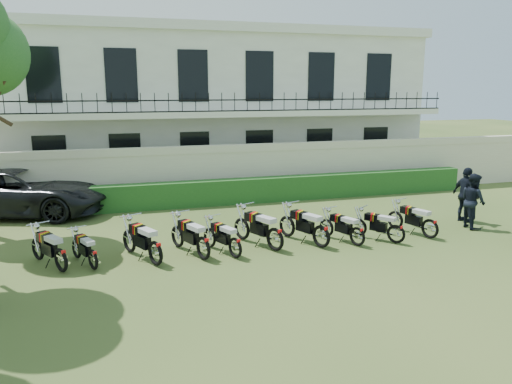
{
  "coord_description": "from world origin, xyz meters",
  "views": [
    {
      "loc": [
        -5.21,
        -11.92,
        4.61
      ],
      "look_at": [
        -0.89,
        2.53,
        1.44
      ],
      "focal_mm": 35.0,
      "sensor_mm": 36.0,
      "label": 1
    }
  ],
  "objects_px": {
    "motorcycle_6": "(321,231)",
    "motorcycle_3": "(203,242)",
    "motorcycle_1": "(93,255)",
    "suv": "(20,192)",
    "motorcycle_5": "(275,234)",
    "motorcycle_9": "(430,224)",
    "motorcycle_0": "(61,254)",
    "motorcycle_2": "(155,247)",
    "motorcycle_7": "(358,232)",
    "officer_4": "(473,201)",
    "motorcycle_8": "(396,229)",
    "officer_5": "(466,195)",
    "motorcycle_4": "(235,243)"
  },
  "relations": [
    {
      "from": "motorcycle_3",
      "to": "suv",
      "type": "relative_size",
      "value": 0.31
    },
    {
      "from": "motorcycle_4",
      "to": "motorcycle_8",
      "type": "height_order",
      "value": "motorcycle_4"
    },
    {
      "from": "officer_4",
      "to": "officer_5",
      "type": "bearing_deg",
      "value": -15.79
    },
    {
      "from": "motorcycle_5",
      "to": "suv",
      "type": "distance_m",
      "value": 10.11
    },
    {
      "from": "motorcycle_8",
      "to": "officer_5",
      "type": "bearing_deg",
      "value": -12.94
    },
    {
      "from": "motorcycle_0",
      "to": "officer_4",
      "type": "height_order",
      "value": "officer_4"
    },
    {
      "from": "motorcycle_4",
      "to": "officer_5",
      "type": "distance_m",
      "value": 8.78
    },
    {
      "from": "motorcycle_0",
      "to": "officer_4",
      "type": "relative_size",
      "value": 0.95
    },
    {
      "from": "motorcycle_7",
      "to": "motorcycle_9",
      "type": "relative_size",
      "value": 0.92
    },
    {
      "from": "motorcycle_3",
      "to": "motorcycle_6",
      "type": "xyz_separation_m",
      "value": [
        3.49,
        0.05,
        0.02
      ]
    },
    {
      "from": "motorcycle_5",
      "to": "motorcycle_9",
      "type": "height_order",
      "value": "motorcycle_5"
    },
    {
      "from": "motorcycle_2",
      "to": "motorcycle_7",
      "type": "bearing_deg",
      "value": -25.36
    },
    {
      "from": "motorcycle_6",
      "to": "motorcycle_3",
      "type": "bearing_deg",
      "value": 157.18
    },
    {
      "from": "motorcycle_3",
      "to": "motorcycle_6",
      "type": "bearing_deg",
      "value": -21.02
    },
    {
      "from": "motorcycle_2",
      "to": "officer_4",
      "type": "relative_size",
      "value": 1.05
    },
    {
      "from": "motorcycle_6",
      "to": "officer_5",
      "type": "xyz_separation_m",
      "value": [
        6.02,
        1.31,
        0.43
      ]
    },
    {
      "from": "motorcycle_1",
      "to": "motorcycle_7",
      "type": "bearing_deg",
      "value": -24.35
    },
    {
      "from": "motorcycle_6",
      "to": "officer_5",
      "type": "distance_m",
      "value": 6.18
    },
    {
      "from": "motorcycle_9",
      "to": "motorcycle_0",
      "type": "bearing_deg",
      "value": 158.73
    },
    {
      "from": "officer_5",
      "to": "motorcycle_6",
      "type": "bearing_deg",
      "value": 96.81
    },
    {
      "from": "motorcycle_7",
      "to": "suv",
      "type": "bearing_deg",
      "value": 122.52
    },
    {
      "from": "motorcycle_0",
      "to": "officer_4",
      "type": "bearing_deg",
      "value": -27.93
    },
    {
      "from": "motorcycle_0",
      "to": "suv",
      "type": "relative_size",
      "value": 0.28
    },
    {
      "from": "motorcycle_6",
      "to": "motorcycle_7",
      "type": "bearing_deg",
      "value": -31.07
    },
    {
      "from": "motorcycle_7",
      "to": "officer_4",
      "type": "distance_m",
      "value": 4.71
    },
    {
      "from": "motorcycle_3",
      "to": "motorcycle_9",
      "type": "bearing_deg",
      "value": -22.34
    },
    {
      "from": "motorcycle_4",
      "to": "motorcycle_5",
      "type": "xyz_separation_m",
      "value": [
        1.24,
        0.26,
        0.08
      ]
    },
    {
      "from": "motorcycle_9",
      "to": "officer_5",
      "type": "relative_size",
      "value": 0.96
    },
    {
      "from": "motorcycle_4",
      "to": "motorcycle_5",
      "type": "distance_m",
      "value": 1.27
    },
    {
      "from": "motorcycle_2",
      "to": "motorcycle_3",
      "type": "xyz_separation_m",
      "value": [
        1.29,
        0.08,
        -0.01
      ]
    },
    {
      "from": "motorcycle_4",
      "to": "motorcycle_7",
      "type": "distance_m",
      "value": 3.72
    },
    {
      "from": "motorcycle_3",
      "to": "officer_4",
      "type": "height_order",
      "value": "officer_4"
    },
    {
      "from": "officer_5",
      "to": "motorcycle_2",
      "type": "bearing_deg",
      "value": 92.11
    },
    {
      "from": "motorcycle_4",
      "to": "motorcycle_9",
      "type": "relative_size",
      "value": 0.94
    },
    {
      "from": "motorcycle_7",
      "to": "motorcycle_9",
      "type": "bearing_deg",
      "value": -22.28
    },
    {
      "from": "motorcycle_8",
      "to": "motorcycle_9",
      "type": "relative_size",
      "value": 0.82
    },
    {
      "from": "motorcycle_9",
      "to": "motorcycle_7",
      "type": "bearing_deg",
      "value": 160.34
    },
    {
      "from": "motorcycle_6",
      "to": "motorcycle_7",
      "type": "xyz_separation_m",
      "value": [
        1.09,
        -0.14,
        -0.08
      ]
    },
    {
      "from": "motorcycle_2",
      "to": "motorcycle_8",
      "type": "bearing_deg",
      "value": -26.28
    },
    {
      "from": "motorcycle_0",
      "to": "motorcycle_2",
      "type": "bearing_deg",
      "value": -34.97
    },
    {
      "from": "motorcycle_2",
      "to": "motorcycle_6",
      "type": "height_order",
      "value": "motorcycle_6"
    },
    {
      "from": "officer_4",
      "to": "motorcycle_1",
      "type": "bearing_deg",
      "value": 99.39
    },
    {
      "from": "motorcycle_3",
      "to": "motorcycle_5",
      "type": "height_order",
      "value": "motorcycle_5"
    },
    {
      "from": "motorcycle_1",
      "to": "motorcycle_2",
      "type": "distance_m",
      "value": 1.57
    },
    {
      "from": "motorcycle_1",
      "to": "suv",
      "type": "relative_size",
      "value": 0.26
    },
    {
      "from": "motorcycle_1",
      "to": "motorcycle_4",
      "type": "bearing_deg",
      "value": -25.71
    },
    {
      "from": "motorcycle_0",
      "to": "officer_5",
      "type": "distance_m",
      "value": 13.19
    },
    {
      "from": "motorcycle_6",
      "to": "motorcycle_9",
      "type": "xyz_separation_m",
      "value": [
        3.6,
        -0.11,
        -0.05
      ]
    },
    {
      "from": "motorcycle_9",
      "to": "officer_4",
      "type": "height_order",
      "value": "officer_4"
    },
    {
      "from": "motorcycle_7",
      "to": "motorcycle_0",
      "type": "bearing_deg",
      "value": 155.62
    }
  ]
}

